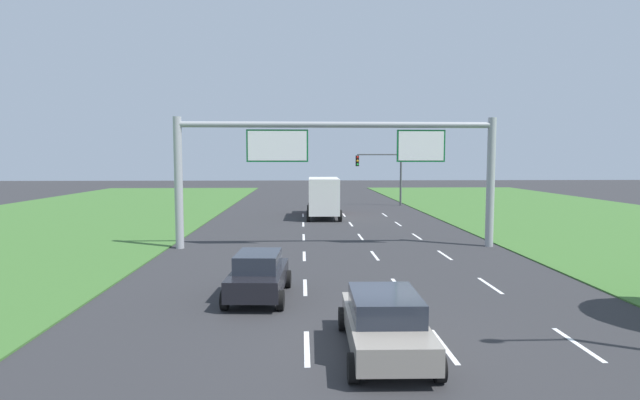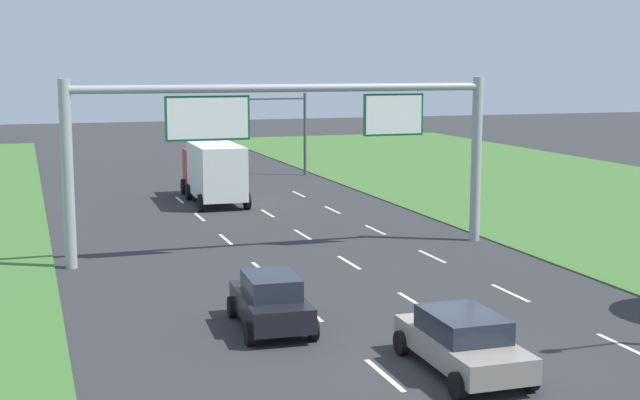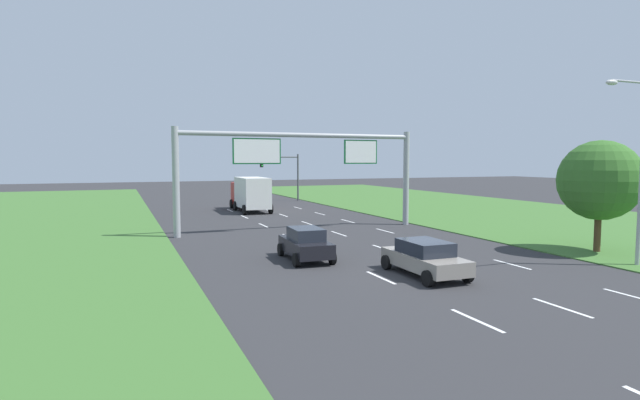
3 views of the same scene
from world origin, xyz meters
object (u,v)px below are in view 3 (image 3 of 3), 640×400
Objects in this scene: car_lead_silver at (306,244)px; box_truck at (250,193)px; street_lamp at (637,156)px; sign_gantry at (302,160)px; traffic_light_mast at (283,169)px; car_near_red at (425,257)px; roadside_tree_near at (600,180)px.

car_lead_silver is 24.19m from box_truck.
box_truck is 32.79m from street_lamp.
sign_gantry is 3.08× the size of traffic_light_mast.
car_near_red is 10.94m from street_lamp.
box_truck is at bearing 85.37° from car_lead_silver.
box_truck is 14.52m from sign_gantry.
box_truck is at bearing 112.81° from roadside_tree_near.
roadside_tree_near is (11.60, -13.72, -1.05)m from sign_gantry.
roadside_tree_near is at bearing 62.15° from street_lamp.
street_lamp is (3.61, -40.99, 1.21)m from traffic_light_mast.
sign_gantry is at bearing -88.22° from box_truck.
box_truck is 0.44× the size of sign_gantry.
sign_gantry is (3.42, 9.77, 4.07)m from car_lead_silver.
car_near_red is at bearing -88.28° from box_truck.
roadside_tree_near reaches higher than car_near_red.
traffic_light_mast is 0.66× the size of street_lamp.
car_near_red is 6.12m from car_lead_silver.
street_lamp reaches higher than traffic_light_mast.
street_lamp is at bearing -117.85° from roadside_tree_near.
car_lead_silver is 0.72× the size of traffic_light_mast.
car_lead_silver is 35.42m from traffic_light_mast.
car_lead_silver is at bearing 152.09° from street_lamp.
box_truck reaches higher than car_lead_silver.
roadside_tree_near reaches higher than car_lead_silver.
box_truck is at bearing 108.00° from street_lamp.
car_near_red is 0.26× the size of sign_gantry.
car_near_red is 0.52× the size of street_lamp.
traffic_light_mast is (9.75, 33.92, 3.06)m from car_lead_silver.
sign_gantry is at bearing 130.21° from roadside_tree_near.
box_truck is 12.07m from traffic_light_mast.
box_truck is at bearing 91.41° from car_near_red.
street_lamp reaches higher than car_lead_silver.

